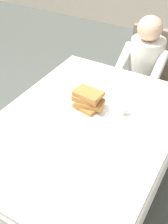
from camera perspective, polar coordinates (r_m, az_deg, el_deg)
The scene contains 12 objects.
ground_plane at distance 2.38m, azimuth -0.07°, elevation -15.73°, with size 14.00×14.00×0.00m, color #474C47.
dining_table_main at distance 1.89m, azimuth -0.08°, elevation -4.17°, with size 1.12×1.52×0.74m.
chair_diner at distance 2.83m, azimuth 12.68°, elevation 7.89°, with size 0.44×0.45×0.93m.
diner_person at distance 2.63m, azimuth 11.94°, elevation 9.01°, with size 0.40×0.43×1.12m.
plate_breakfast at distance 1.93m, azimuth 0.89°, elevation 0.76°, with size 0.28×0.28×0.02m, color white.
breakfast_stack at distance 1.89m, azimuth 0.86°, elevation 2.49°, with size 0.22×0.17×0.13m.
cup_coffee at distance 1.89m, azimuth 7.32°, elevation 0.79°, with size 0.11×0.08×0.08m.
syrup_pitcher at distance 2.13m, azimuth -1.65°, elevation 5.65°, with size 0.08×0.08×0.07m.
fork_left_of_plate at distance 2.00m, azimuth -4.14°, elevation 2.00°, with size 0.18×0.01×0.01m, color silver.
knife_right_of_plate at distance 1.86m, azimuth 5.71°, elevation -1.50°, with size 0.20×0.01×0.01m, color silver.
spoon_near_edge at distance 1.71m, azimuth -4.92°, elevation -5.87°, with size 0.15×0.01×0.01m, color silver.
napkin_folded at distance 1.99m, azimuth -7.72°, elevation 1.45°, with size 0.17×0.12×0.01m, color white.
Camera 1 is at (0.69, -1.20, 1.94)m, focal length 45.43 mm.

